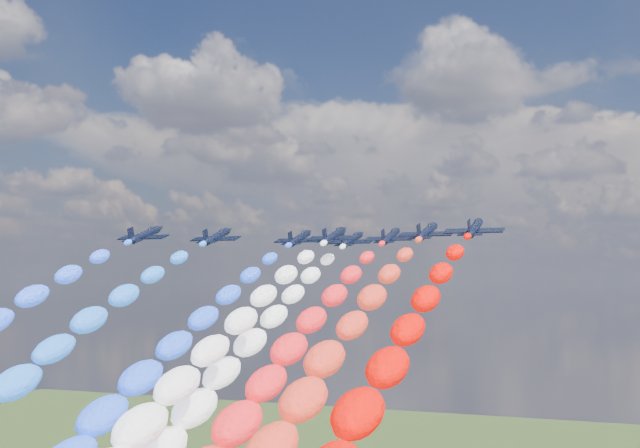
% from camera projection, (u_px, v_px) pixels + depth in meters
% --- Properties ---
extents(jet_0, '(9.99, 13.48, 6.50)m').
position_uv_depth(jet_0, '(145.00, 235.00, 159.89)').
color(jet_0, black).
extents(jet_1, '(10.15, 13.59, 6.50)m').
position_uv_depth(jet_1, '(217.00, 237.00, 165.63)').
color(jet_1, black).
extents(jet_2, '(9.92, 13.43, 6.50)m').
position_uv_depth(jet_2, '(299.00, 238.00, 172.24)').
color(jet_2, black).
extents(trail_2, '(6.73, 114.37, 58.51)m').
position_uv_depth(trail_2, '(124.00, 420.00, 115.91)').
color(trail_2, blue).
extents(jet_3, '(9.82, 13.36, 6.50)m').
position_uv_depth(jet_3, '(334.00, 236.00, 162.89)').
color(jet_3, black).
extents(trail_3, '(6.73, 114.37, 58.51)m').
position_uv_depth(trail_3, '(161.00, 432.00, 106.55)').
color(trail_3, white).
extents(jet_4, '(10.36, 13.74, 6.50)m').
position_uv_depth(jet_4, '(352.00, 240.00, 178.25)').
color(jet_4, black).
extents(trail_4, '(6.73, 114.37, 58.51)m').
position_uv_depth(trail_4, '(209.00, 413.00, 121.91)').
color(trail_4, white).
extents(jet_5, '(9.85, 13.38, 6.50)m').
position_uv_depth(jet_5, '(390.00, 236.00, 165.33)').
color(jet_5, black).
extents(trail_5, '(6.73, 114.37, 58.51)m').
position_uv_depth(trail_5, '(250.00, 428.00, 108.99)').
color(trail_5, red).
extents(jet_6, '(10.10, 13.55, 6.50)m').
position_uv_depth(jet_6, '(427.00, 232.00, 149.68)').
color(jet_6, black).
extents(jet_7, '(10.12, 13.57, 6.50)m').
position_uv_depth(jet_7, '(474.00, 228.00, 139.50)').
color(jet_7, black).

